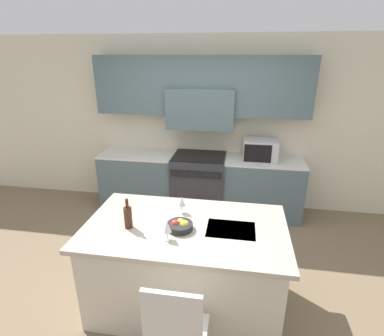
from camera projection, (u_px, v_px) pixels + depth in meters
name	position (u px, v px, depth m)	size (l,w,h in m)	color
ground_plane	(178.00, 278.00, 3.44)	(10.00, 10.00, 0.00)	#7A664C
back_cabinetry	(202.00, 111.00, 4.65)	(10.00, 0.46, 2.70)	beige
back_counter	(199.00, 184.00, 4.81)	(3.18, 0.62, 0.92)	#4C6066
range_stove	(199.00, 183.00, 4.79)	(0.82, 0.70, 0.94)	#2D2D33
microwave	(260.00, 150.00, 4.45)	(0.49, 0.41, 0.32)	#B7B7BC
kitchen_island	(186.00, 265.00, 2.95)	(1.88, 1.09, 0.92)	beige
island_chair	(176.00, 334.00, 2.09)	(0.42, 0.40, 1.04)	beige
wine_bottle	(128.00, 217.00, 2.72)	(0.08, 0.08, 0.29)	#422314
wine_glass_near	(167.00, 227.00, 2.54)	(0.08, 0.08, 0.18)	white
wine_glass_far	(182.00, 202.00, 2.97)	(0.08, 0.08, 0.18)	white
fruit_bowl	(180.00, 225.00, 2.72)	(0.24, 0.24, 0.09)	black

